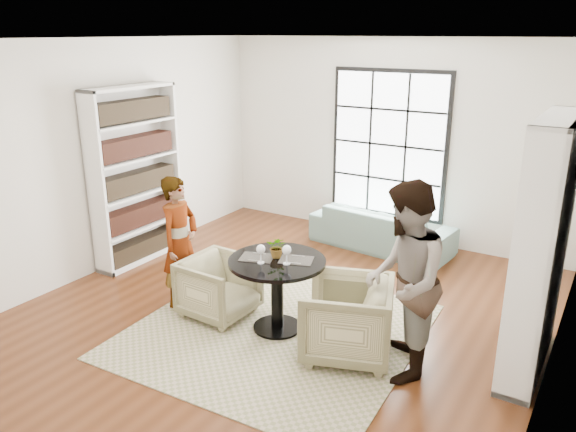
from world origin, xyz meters
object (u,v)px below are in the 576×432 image
Objects in this scene: flower_centerpiece at (277,247)px; sofa at (381,228)px; armchair_left at (219,287)px; person_right at (404,282)px; wine_glass_right at (287,251)px; person_left at (180,242)px; armchair_right at (347,319)px; wine_glass_left at (261,250)px; pedestal_table at (277,279)px.

sofa is at bearing 89.14° from flower_centerpiece.
flower_centerpiece reaches higher than armchair_left.
person_right is 1.25m from wine_glass_right.
person_right is (2.68, 0.00, 0.16)m from person_left.
wine_glass_left is (-0.94, -0.10, 0.57)m from armchair_right.
flower_centerpiece is (0.06, 0.22, -0.03)m from wine_glass_left.
armchair_right is 1.10m from wine_glass_left.
person_right reaches higher than wine_glass_right.
armchair_left is 3.65× the size of wine_glass_right.
pedestal_table is 1.18× the size of armchair_right.
person_left is at bearing -109.41° from armchair_right.
armchair_right is at bearing 112.00° from sofa.
armchair_right is (0.85, -0.06, -0.19)m from pedestal_table.
armchair_right is 4.27× the size of wine_glass_left.
flower_centerpiece reaches higher than armchair_right.
person_right is at bearing 70.53° from armchair_right.
flower_centerpiece is (0.70, 0.12, 0.59)m from armchair_left.
person_left reaches higher than pedestal_table.
armchair_left is 3.71× the size of wine_glass_left.
person_left is at bearing -179.24° from wine_glass_right.
wine_glass_left is at bearing -153.88° from wine_glass_right.
person_right is 7.90× the size of flower_centerpiece.
wine_glass_right is (-0.70, 0.02, 0.57)m from armchair_right.
flower_centerpiece is at bearing -78.38° from armchair_left.
wine_glass_left is at bearing -100.08° from person_left.
armchair_left is 0.89m from wine_glass_left.
pedestal_table is 0.55× the size of person_right.
wine_glass_right is at bearing -17.18° from pedestal_table.
pedestal_table is at bearing -83.16° from armchair_left.
person_left is 6.57× the size of flower_centerpiece.
pedestal_table is at bearing 95.71° from sofa.
wine_glass_left is at bearing -105.48° from person_right.
person_left is (-0.55, 0.00, 0.43)m from armchair_left.
wine_glass_left is (-0.09, -0.16, 0.37)m from pedestal_table.
person_left is at bearing 71.95° from sofa.
flower_centerpiece is at bearing -117.18° from armchair_right.
person_left reaches higher than flower_centerpiece.
armchair_right is 3.68× the size of flower_centerpiece.
pedestal_table is 0.87m from armchair_right.
armchair_right is at bearing -109.31° from person_right.
sofa is at bearing 176.60° from armchair_right.
pedestal_table is 0.40m from wine_glass_right.
person_right is 1.49m from wine_glass_left.
wine_glass_left is (1.19, -0.10, 0.19)m from person_left.
person_left is at bearing -174.47° from flower_centerpiece.
sofa is 3.02m from armchair_right.
person_right is at bearing -4.76° from flower_centerpiece.
person_left reaches higher than wine_glass_right.
pedestal_table reaches higher than armchair_right.
pedestal_table reaches higher than sofa.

